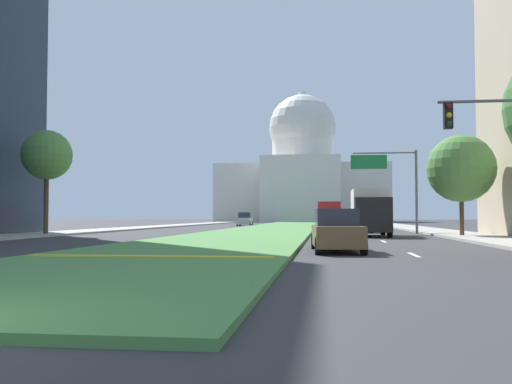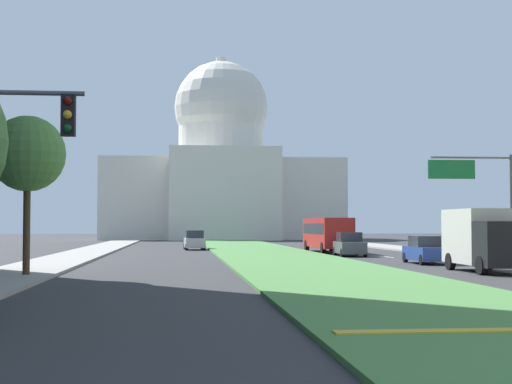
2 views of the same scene
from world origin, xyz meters
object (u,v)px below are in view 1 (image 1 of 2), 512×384
sedan_lead_stopped (337,231)px  sedan_distant (331,221)px  sedan_midblock (359,223)px  street_tree_right_mid (461,169)px  capitol_building (302,174)px  overhead_guide_sign (392,174)px  city_bus (329,213)px  street_tree_left_mid (47,155)px  box_truck_delivery (370,211)px  sedan_very_far (344,219)px  sedan_far_horizon (245,220)px

sedan_lead_stopped → sedan_distant: (0.12, 37.15, 0.07)m
sedan_midblock → street_tree_right_mid: bearing=-59.1°
capitol_building → sedan_midblock: size_ratio=8.52×
overhead_guide_sign → city_bus: (-4.74, 22.98, -2.85)m
street_tree_left_mid → sedan_lead_stopped: bearing=-37.0°
street_tree_left_mid → box_truck_delivery: 22.65m
street_tree_left_mid → city_bus: street_tree_left_mid is taller
street_tree_left_mid → street_tree_right_mid: 27.94m
overhead_guide_sign → sedan_very_far: size_ratio=1.40×
overhead_guide_sign → sedan_very_far: (-2.36, 40.32, -3.80)m
street_tree_right_mid → sedan_far_horizon: bearing=117.3°
street_tree_left_mid → box_truck_delivery: bearing=5.6°
sedan_distant → sedan_far_horizon: sedan_far_horizon is taller
sedan_very_far → street_tree_left_mid: bearing=-114.5°
overhead_guide_sign → sedan_distant: overhead_guide_sign is taller
overhead_guide_sign → city_bus: size_ratio=0.59×
overhead_guide_sign → street_tree_left_mid: size_ratio=0.89×
capitol_building → box_truck_delivery: bearing=-84.9°
sedan_midblock → sedan_lead_stopped: bearing=-95.4°
sedan_distant → sedan_lead_stopped: bearing=-90.2°
street_tree_left_mid → sedan_far_horizon: bearing=77.9°
capitol_building → sedan_lead_stopped: 110.77m
street_tree_left_mid → box_truck_delivery: street_tree_left_mid is taller
street_tree_right_mid → sedan_very_far: bearing=97.1°
overhead_guide_sign → box_truck_delivery: overhead_guide_sign is taller
overhead_guide_sign → sedan_far_horizon: 35.08m
sedan_lead_stopped → sedan_midblock: size_ratio=1.02×
street_tree_right_mid → overhead_guide_sign: bearing=116.6°
capitol_building → sedan_midblock: bearing=-84.5°
capitol_building → city_bus: 65.48m
sedan_far_horizon → box_truck_delivery: (13.90, -36.63, 0.82)m
overhead_guide_sign → street_tree_right_mid: 7.92m
sedan_very_far → box_truck_delivery: 46.00m
street_tree_right_mid → box_truck_delivery: size_ratio=1.03×
sedan_lead_stopped → sedan_midblock: bearing=84.6°
city_bus → overhead_guide_sign: bearing=-78.3°
overhead_guide_sign → sedan_midblock: size_ratio=1.42×
overhead_guide_sign → sedan_midblock: (-2.37, 2.81, -3.82)m
street_tree_right_mid → sedan_lead_stopped: size_ratio=1.41×
sedan_midblock → sedan_distant: sedan_distant is taller
sedan_very_far → city_bus: bearing=-97.8°
sedan_distant → sedan_very_far: size_ratio=0.95×
street_tree_left_mid → sedan_far_horizon: street_tree_left_mid is taller
overhead_guide_sign → sedan_very_far: overhead_guide_sign is taller
sedan_distant → sedan_very_far: sedan_distant is taller
sedan_very_far → box_truck_delivery: (0.21, -45.99, 0.85)m
city_bus → street_tree_right_mid: bearing=-74.6°
overhead_guide_sign → sedan_far_horizon: overhead_guide_sign is taller
overhead_guide_sign → sedan_lead_stopped: size_ratio=1.38×
sedan_lead_stopped → box_truck_delivery: (2.59, 16.93, 0.90)m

